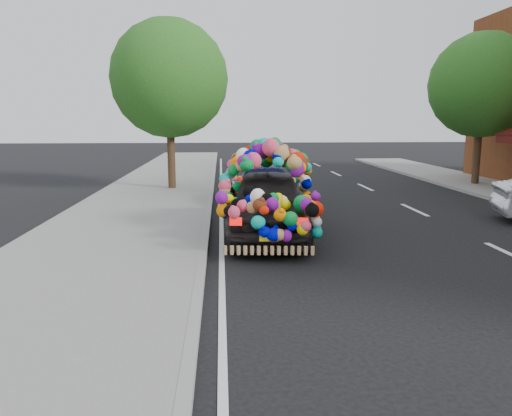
{
  "coord_description": "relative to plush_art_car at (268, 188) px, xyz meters",
  "views": [
    {
      "loc": [
        -1.99,
        -8.9,
        2.57
      ],
      "look_at": [
        -1.29,
        1.04,
        0.81
      ],
      "focal_mm": 35.0,
      "sensor_mm": 36.0,
      "label": 1
    }
  ],
  "objects": [
    {
      "name": "navy_sedan",
      "position": [
        0.22,
        3.42,
        -0.46
      ],
      "size": [
        1.97,
        4.44,
        1.27
      ],
      "primitive_type": "imported",
      "rotation": [
        0.0,
        0.0,
        -0.04
      ],
      "color": "black",
      "rests_on": "ground"
    },
    {
      "name": "tree_far_b",
      "position": [
        8.95,
        8.0,
        2.8
      ],
      "size": [
        4.0,
        4.0,
        5.9
      ],
      "color": "#332114",
      "rests_on": "ground"
    },
    {
      "name": "plush_art_car",
      "position": [
        0.0,
        0.0,
        0.0
      ],
      "size": [
        2.5,
        4.72,
        2.13
      ],
      "rotation": [
        0.0,
        0.0,
        -0.09
      ],
      "color": "black",
      "rests_on": "ground"
    },
    {
      "name": "ground",
      "position": [
        0.95,
        -2.0,
        -1.09
      ],
      "size": [
        100.0,
        100.0,
        0.0
      ],
      "primitive_type": "plane",
      "color": "black",
      "rests_on": "ground"
    },
    {
      "name": "tree_near_sidewalk",
      "position": [
        -2.85,
        7.5,
        2.93
      ],
      "size": [
        4.2,
        4.2,
        6.13
      ],
      "color": "#332114",
      "rests_on": "ground"
    },
    {
      "name": "kerb",
      "position": [
        -1.4,
        -2.0,
        -1.03
      ],
      "size": [
        0.15,
        60.0,
        0.13
      ],
      "primitive_type": "cube",
      "color": "gray",
      "rests_on": "ground"
    },
    {
      "name": "sidewalk",
      "position": [
        -3.35,
        -2.0,
        -1.03
      ],
      "size": [
        4.0,
        60.0,
        0.12
      ],
      "primitive_type": "cube",
      "color": "gray",
      "rests_on": "ground"
    }
  ]
}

